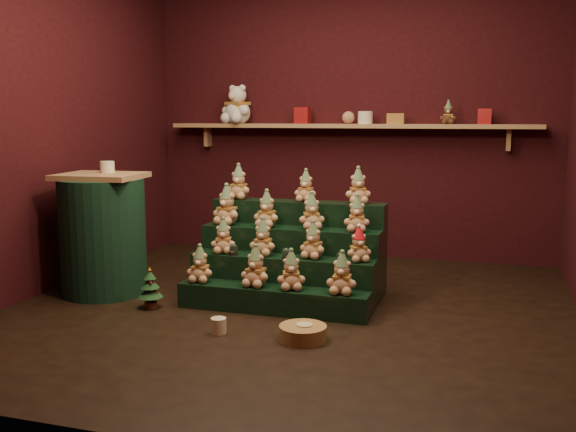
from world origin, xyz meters
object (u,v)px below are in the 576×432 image
(snow_globe_a, at_px, (234,249))
(snow_globe_c, at_px, (341,257))
(snow_globe_b, at_px, (286,253))
(white_bear, at_px, (238,99))
(mug_left, at_px, (219,326))
(brown_bear, at_px, (448,113))
(wicker_basket, at_px, (303,333))
(mini_christmas_tree, at_px, (150,288))
(side_table, at_px, (103,235))
(riser_tier_front, at_px, (273,300))
(mug_right, at_px, (305,332))

(snow_globe_a, distance_m, snow_globe_c, 0.82)
(snow_globe_b, relative_size, white_bear, 0.16)
(mug_left, height_order, brown_bear, brown_bear)
(snow_globe_a, bearing_deg, wicker_basket, -42.28)
(wicker_basket, bearing_deg, mini_christmas_tree, 165.21)
(side_table, distance_m, mug_left, 1.46)
(riser_tier_front, xyz_separation_m, snow_globe_a, (-0.36, 0.16, 0.31))
(mini_christmas_tree, xyz_separation_m, mug_left, (0.70, -0.37, -0.10))
(mug_left, bearing_deg, snow_globe_b, 71.35)
(mug_right, bearing_deg, snow_globe_c, 83.15)
(mug_right, xyz_separation_m, brown_bear, (0.68, 2.42, 1.37))
(mini_christmas_tree, relative_size, mug_right, 3.00)
(mini_christmas_tree, relative_size, wicker_basket, 1.03)
(snow_globe_c, xyz_separation_m, brown_bear, (0.60, 1.76, 1.03))
(snow_globe_c, bearing_deg, side_table, -177.82)
(snow_globe_b, distance_m, mug_left, 0.82)
(snow_globe_c, height_order, wicker_basket, snow_globe_c)
(riser_tier_front, height_order, side_table, side_table)
(snow_globe_b, height_order, brown_bear, brown_bear)
(snow_globe_c, bearing_deg, mini_christmas_tree, -166.04)
(snow_globe_b, height_order, side_table, side_table)
(side_table, relative_size, white_bear, 1.96)
(riser_tier_front, xyz_separation_m, snow_globe_b, (0.05, 0.16, 0.31))
(mug_right, bearing_deg, wicker_basket, -140.72)
(riser_tier_front, bearing_deg, brown_bear, 61.11)
(snow_globe_b, bearing_deg, white_bear, 121.30)
(mini_christmas_tree, bearing_deg, side_table, 154.65)
(snow_globe_c, relative_size, brown_bear, 0.37)
(brown_bear, bearing_deg, snow_globe_a, -132.80)
(mug_right, bearing_deg, riser_tier_front, 127.34)
(snow_globe_b, bearing_deg, side_table, -177.22)
(wicker_basket, bearing_deg, snow_globe_c, 82.45)
(snow_globe_b, height_order, mug_right, snow_globe_b)
(side_table, relative_size, mug_right, 9.23)
(mini_christmas_tree, relative_size, mug_left, 3.05)
(brown_bear, bearing_deg, mini_christmas_tree, -136.77)
(brown_bear, bearing_deg, snow_globe_c, -112.75)
(mug_left, relative_size, mug_right, 0.98)
(side_table, relative_size, brown_bear, 4.57)
(mini_christmas_tree, relative_size, brown_bear, 1.48)
(wicker_basket, bearing_deg, riser_tier_front, 126.27)
(snow_globe_b, bearing_deg, mug_right, -63.50)
(side_table, relative_size, mug_left, 9.40)
(snow_globe_b, relative_size, snow_globe_c, 1.03)
(mug_left, bearing_deg, snow_globe_c, 47.47)
(mug_right, bearing_deg, side_table, 162.13)
(snow_globe_a, bearing_deg, snow_globe_c, -0.00)
(mini_christmas_tree, distance_m, wicker_basket, 1.30)
(riser_tier_front, relative_size, snow_globe_a, 15.82)
(riser_tier_front, distance_m, mini_christmas_tree, 0.90)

